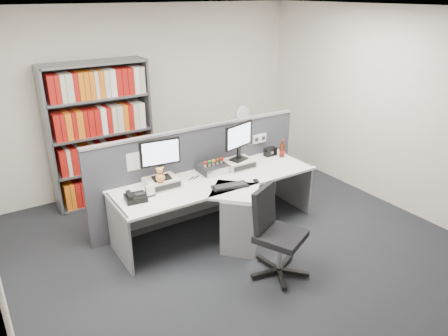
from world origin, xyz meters
TOP-DOWN VIEW (x-y plane):
  - ground at (0.00, 0.00)m, footprint 5.50×5.50m
  - room_shell at (0.00, 0.00)m, footprint 5.04×5.54m
  - partition at (0.00, 1.25)m, footprint 3.00×0.08m
  - desk at (0.00, 0.60)m, footprint 2.60×1.20m
  - monitor_riser_left at (-0.66, 0.98)m, footprint 0.38×0.31m
  - monitor_riser_right at (0.44, 0.98)m, footprint 0.38×0.31m
  - monitor_left at (-0.66, 0.98)m, footprint 0.48×0.18m
  - monitor_right at (0.44, 0.98)m, footprint 0.47×0.21m
  - desktop_pc at (0.08, 1.03)m, footprint 0.35×0.31m
  - figurines at (0.08, 1.01)m, footprint 0.29×0.05m
  - keyboard at (0.00, 0.52)m, footprint 0.45×0.24m
  - mouse at (0.34, 0.47)m, footprint 0.06×0.10m
  - desk_phone at (-1.07, 0.80)m, footprint 0.26×0.24m
  - desk_calendar at (-0.88, 0.82)m, footprint 0.11×0.08m
  - plush_toy at (-0.71, 0.89)m, footprint 0.11×0.11m
  - speaker at (1.05, 1.08)m, footprint 0.17×0.10m
  - cola_bottle at (1.15, 0.96)m, footprint 0.08×0.08m
  - shelving_unit at (-0.90, 2.44)m, footprint 1.41×0.40m
  - filing_cabinet at (1.20, 1.99)m, footprint 0.45×0.61m
  - desk_fan at (1.20, 1.99)m, footprint 0.30×0.18m
  - office_chair at (0.05, -0.27)m, footprint 0.64×0.64m

SIDE VIEW (x-z plane):
  - ground at x=0.00m, z-range 0.00..0.00m
  - filing_cabinet at x=1.20m, z-range 0.00..0.70m
  - desk at x=0.00m, z-range 0.10..0.82m
  - office_chair at x=0.05m, z-range 0.03..1.00m
  - partition at x=0.00m, z-range 0.01..1.29m
  - keyboard at x=0.00m, z-range 0.72..0.75m
  - mouse at x=0.34m, z-range 0.72..0.76m
  - desk_phone at x=-1.07m, z-range 0.71..0.81m
  - desktop_pc at x=0.08m, z-range 0.72..0.81m
  - monitor_riser_left at x=-0.66m, z-range 0.72..0.82m
  - monitor_riser_right at x=0.44m, z-range 0.72..0.82m
  - desk_calendar at x=-0.88m, z-range 0.71..0.84m
  - speaker at x=1.05m, z-range 0.72..0.84m
  - cola_bottle at x=1.15m, z-range 0.69..0.94m
  - figurines at x=0.08m, z-range 0.82..0.91m
  - plush_toy at x=-0.71m, z-range 0.81..0.99m
  - shelving_unit at x=-0.90m, z-range -0.02..1.98m
  - desk_fan at x=1.20m, z-range 0.76..1.27m
  - monitor_left at x=-0.66m, z-range 0.87..1.35m
  - monitor_right at x=0.44m, z-range 0.87..1.36m
  - room_shell at x=0.00m, z-range 0.43..3.15m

